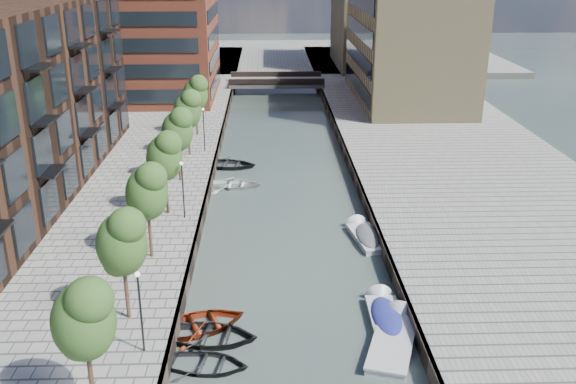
{
  "coord_description": "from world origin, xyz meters",
  "views": [
    {
      "loc": [
        -1.31,
        -17.66,
        18.49
      ],
      "look_at": [
        0.0,
        22.23,
        3.5
      ],
      "focal_mm": 40.0,
      "sensor_mm": 36.0,
      "label": 1
    }
  ],
  "objects_px": {
    "tree_4": "(177,129)",
    "tree_3": "(164,155)",
    "car": "(373,95)",
    "tree_6": "(195,93)",
    "motorboat_3": "(385,316)",
    "bridge": "(276,82)",
    "sloop_2": "(201,329)",
    "sloop_1": "(207,368)",
    "tree_5": "(187,109)",
    "sloop_3": "(233,187)",
    "tree_1": "(121,240)",
    "motorboat_4": "(365,236)",
    "motorboat_2": "(394,339)",
    "sloop_4": "(228,167)",
    "tree_0": "(83,317)",
    "sloop_0": "(211,341)",
    "tree_2": "(146,190)"
  },
  "relations": [
    {
      "from": "tree_3",
      "to": "sloop_0",
      "type": "bearing_deg",
      "value": -74.22
    },
    {
      "from": "car",
      "to": "tree_2",
      "type": "bearing_deg",
      "value": -101.97
    },
    {
      "from": "tree_4",
      "to": "tree_3",
      "type": "bearing_deg",
      "value": -90.0
    },
    {
      "from": "tree_5",
      "to": "tree_3",
      "type": "bearing_deg",
      "value": -90.0
    },
    {
      "from": "bridge",
      "to": "tree_5",
      "type": "height_order",
      "value": "tree_5"
    },
    {
      "from": "tree_1",
      "to": "sloop_2",
      "type": "distance_m",
      "value": 6.4
    },
    {
      "from": "tree_3",
      "to": "motorboat_3",
      "type": "distance_m",
      "value": 19.36
    },
    {
      "from": "tree_5",
      "to": "sloop_2",
      "type": "distance_m",
      "value": 28.41
    },
    {
      "from": "sloop_0",
      "to": "car",
      "type": "xyz_separation_m",
      "value": [
        16.19,
        50.89,
        1.66
      ]
    },
    {
      "from": "tree_0",
      "to": "car",
      "type": "relative_size",
      "value": 1.53
    },
    {
      "from": "sloop_0",
      "to": "motorboat_3",
      "type": "relative_size",
      "value": 0.99
    },
    {
      "from": "tree_2",
      "to": "tree_6",
      "type": "height_order",
      "value": "same"
    },
    {
      "from": "tree_2",
      "to": "tree_3",
      "type": "relative_size",
      "value": 1.0
    },
    {
      "from": "tree_0",
      "to": "tree_1",
      "type": "height_order",
      "value": "same"
    },
    {
      "from": "tree_3",
      "to": "sloop_4",
      "type": "xyz_separation_m",
      "value": [
        3.54,
        13.14,
        -5.31
      ]
    },
    {
      "from": "tree_6",
      "to": "sloop_1",
      "type": "height_order",
      "value": "tree_6"
    },
    {
      "from": "bridge",
      "to": "tree_2",
      "type": "bearing_deg",
      "value": -98.95
    },
    {
      "from": "tree_2",
      "to": "sloop_1",
      "type": "xyz_separation_m",
      "value": [
        4.17,
        -10.04,
        -5.31
      ]
    },
    {
      "from": "tree_6",
      "to": "motorboat_4",
      "type": "distance_m",
      "value": 27.95
    },
    {
      "from": "motorboat_2",
      "to": "sloop_3",
      "type": "bearing_deg",
      "value": 112.0
    },
    {
      "from": "sloop_1",
      "to": "sloop_2",
      "type": "bearing_deg",
      "value": 20.51
    },
    {
      "from": "tree_2",
      "to": "tree_4",
      "type": "bearing_deg",
      "value": 90.0
    },
    {
      "from": "tree_5",
      "to": "tree_6",
      "type": "relative_size",
      "value": 1.0
    },
    {
      "from": "tree_4",
      "to": "sloop_1",
      "type": "bearing_deg",
      "value": -80.17
    },
    {
      "from": "tree_0",
      "to": "motorboat_4",
      "type": "distance_m",
      "value": 23.45
    },
    {
      "from": "tree_1",
      "to": "motorboat_4",
      "type": "xyz_separation_m",
      "value": [
        13.82,
        11.25,
        -5.11
      ]
    },
    {
      "from": "sloop_1",
      "to": "sloop_3",
      "type": "distance_m",
      "value": 24.84
    },
    {
      "from": "bridge",
      "to": "sloop_2",
      "type": "distance_m",
      "value": 60.9
    },
    {
      "from": "tree_3",
      "to": "motorboat_2",
      "type": "bearing_deg",
      "value": -48.2
    },
    {
      "from": "tree_5",
      "to": "motorboat_3",
      "type": "bearing_deg",
      "value": -63.68
    },
    {
      "from": "car",
      "to": "tree_6",
      "type": "bearing_deg",
      "value": -130.1
    },
    {
      "from": "tree_2",
      "to": "tree_4",
      "type": "height_order",
      "value": "same"
    },
    {
      "from": "motorboat_3",
      "to": "sloop_0",
      "type": "bearing_deg",
      "value": -169.26
    },
    {
      "from": "tree_3",
      "to": "motorboat_4",
      "type": "bearing_deg",
      "value": -11.27
    },
    {
      "from": "tree_3",
      "to": "car",
      "type": "distance_m",
      "value": 41.62
    },
    {
      "from": "tree_1",
      "to": "motorboat_2",
      "type": "relative_size",
      "value": 0.99
    },
    {
      "from": "bridge",
      "to": "motorboat_4",
      "type": "height_order",
      "value": "bridge"
    },
    {
      "from": "sloop_2",
      "to": "motorboat_3",
      "type": "distance_m",
      "value": 9.83
    },
    {
      "from": "tree_1",
      "to": "bridge",
      "type": "bearing_deg",
      "value": 82.07
    },
    {
      "from": "tree_5",
      "to": "sloop_3",
      "type": "relative_size",
      "value": 1.25
    },
    {
      "from": "bridge",
      "to": "tree_6",
      "type": "height_order",
      "value": "tree_6"
    },
    {
      "from": "tree_3",
      "to": "sloop_4",
      "type": "distance_m",
      "value": 14.6
    },
    {
      "from": "tree_5",
      "to": "tree_6",
      "type": "bearing_deg",
      "value": 90.0
    },
    {
      "from": "bridge",
      "to": "sloop_1",
      "type": "height_order",
      "value": "bridge"
    },
    {
      "from": "tree_6",
      "to": "sloop_4",
      "type": "height_order",
      "value": "tree_6"
    },
    {
      "from": "bridge",
      "to": "tree_6",
      "type": "xyz_separation_m",
      "value": [
        -8.5,
        -26.0,
        3.92
      ]
    },
    {
      "from": "tree_3",
      "to": "sloop_2",
      "type": "relative_size",
      "value": 1.2
    },
    {
      "from": "tree_2",
      "to": "sloop_1",
      "type": "distance_m",
      "value": 12.1
    },
    {
      "from": "sloop_0",
      "to": "car",
      "type": "distance_m",
      "value": 53.43
    },
    {
      "from": "tree_0",
      "to": "tree_2",
      "type": "height_order",
      "value": "same"
    }
  ]
}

